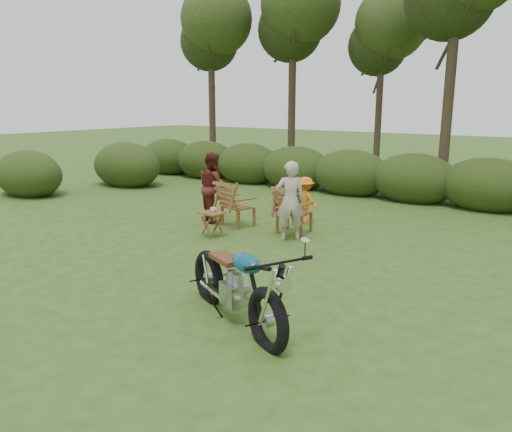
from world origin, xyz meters
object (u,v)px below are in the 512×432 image
Objects in this scene: motorcycle at (235,321)px; lawn_chair_left at (238,226)px; adult_b at (214,221)px; child at (305,223)px; side_table at (212,224)px; cup at (213,210)px; lawn_chair_right at (294,233)px; adult_a at (290,240)px.

lawn_chair_left is at bearing 152.04° from motorcycle.
child is at bearing -119.45° from adult_b.
child is at bearing 135.59° from motorcycle.
cup is (0.01, 0.04, 0.32)m from side_table.
lawn_chair_left is 1.98× the size of side_table.
motorcycle is 1.40× the size of adult_b.
lawn_chair_right is 1.41m from lawn_chair_left.
lawn_chair_right is 2.19m from adult_b.
adult_a is 1.50m from child.
lawn_chair_left is at bearing 4.03° from lawn_chair_right.
motorcycle is 4.09m from adult_a.
side_table is at bearing 41.58° from lawn_chair_right.
adult_b is (-0.93, 1.09, -0.59)m from cup.
side_table is 0.32× the size of adult_b.
adult_a is at bearing 136.60° from motorcycle.
side_table is (0.14, -1.09, 0.27)m from lawn_chair_left.
lawn_chair_right is at bearing 136.68° from motorcycle.
lawn_chair_right is at bearing -143.43° from adult_b.
motorcycle reaches higher than child.
child reaches higher than side_table.
lawn_chair_left is at bearing -150.78° from adult_b.
motorcycle is at bearing -45.35° from side_table.
adult_a is 1.49× the size of child.
adult_b is 2.21m from child.
lawn_chair_right is 0.96× the size of child.
adult_a is 0.99× the size of adult_b.
adult_a is at bearing 107.88° from lawn_chair_right.
lawn_chair_right is 1.83m from side_table.
cup is at bearing 40.86° from lawn_chair_right.
motorcycle is 4.35× the size of side_table.
child is at bearing -123.02° from lawn_chair_left.
adult_b is at bearing 10.79° from lawn_chair_left.
adult_b reaches higher than lawn_chair_right.
cup is (0.15, -1.06, 0.59)m from lawn_chair_left.
motorcycle is at bearing 118.14° from child.
adult_a reaches higher than side_table.
adult_a is 2.43m from adult_b.
cup is 0.11× the size of child.
cup is at bearing 72.20° from child.
adult_b reaches higher than child.
side_table is 4.29× the size of cup.
side_table is (-1.25, -1.31, 0.27)m from lawn_chair_right.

